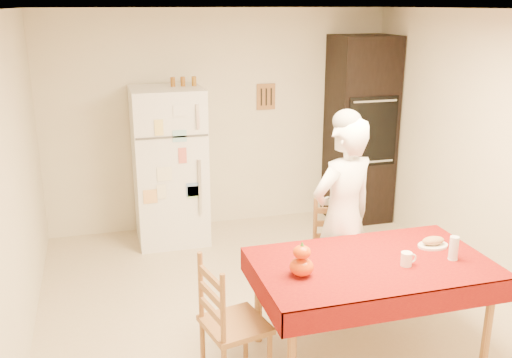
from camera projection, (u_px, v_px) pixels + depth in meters
name	position (u px, v px, depth m)	size (l,w,h in m)	color
floor	(279.00, 313.00, 4.88)	(4.50, 4.50, 0.00)	#C2AE8C
room_shell	(281.00, 127.00, 4.41)	(4.02, 4.52, 2.51)	beige
refrigerator	(169.00, 166.00, 6.19)	(0.75, 0.74, 1.70)	white
oven_cabinet	(360.00, 130.00, 6.75)	(0.70, 0.62, 2.20)	black
dining_table	(371.00, 270.00, 4.12)	(1.70, 1.00, 0.76)	brown
chair_far	(336.00, 251.00, 4.88)	(0.52, 0.50, 0.95)	brown
chair_left	(227.00, 319.00, 3.83)	(0.48, 0.50, 0.95)	brown
seated_woman	(343.00, 218.00, 4.68)	(0.62, 0.41, 1.70)	white
coffee_mug	(406.00, 259.00, 4.02)	(0.08, 0.08, 0.10)	white
pumpkin_lower	(302.00, 267.00, 3.88)	(0.17, 0.17, 0.13)	#DB4305
pumpkin_upper	(302.00, 252.00, 3.85)	(0.12, 0.12, 0.09)	#DE4705
wine_glass	(454.00, 248.00, 4.11)	(0.07, 0.07, 0.18)	silver
bread_plate	(433.00, 246.00, 4.35)	(0.24, 0.24, 0.02)	white
bread_loaf	(433.00, 241.00, 4.34)	(0.18, 0.10, 0.06)	#A07E4F
spice_jar_left	(173.00, 82.00, 5.99)	(0.05, 0.05, 0.10)	brown
spice_jar_mid	(183.00, 82.00, 6.02)	(0.05, 0.05, 0.10)	brown
spice_jar_right	(194.00, 81.00, 6.05)	(0.05, 0.05, 0.10)	#93611A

